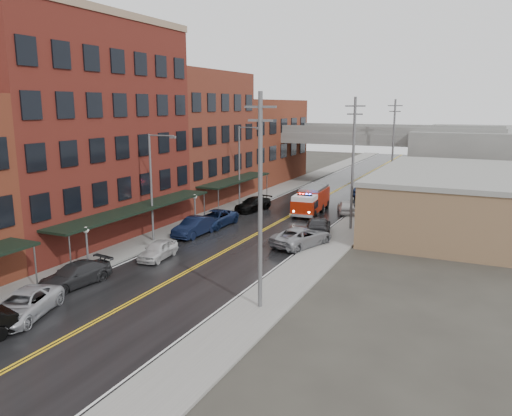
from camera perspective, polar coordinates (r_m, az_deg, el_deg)
The scene contains 31 objects.
road at distance 44.54m, azimuth 0.08°, elevation -2.97°, with size 11.00×160.00×0.02m, color black.
sidewalk_left at distance 47.97m, azimuth -7.85°, elevation -1.94°, with size 3.00×160.00×0.15m, color slate.
sidewalk_right at distance 42.07m, azimuth 9.15°, elevation -3.92°, with size 3.00×160.00×0.15m, color slate.
curb_left at distance 47.12m, azimuth -6.16°, elevation -2.14°, with size 0.30×160.00×0.15m, color gray.
curb_right at distance 42.53m, azimuth 7.01°, elevation -3.69°, with size 0.30×160.00×0.15m, color gray.
brick_building_b at distance 45.00m, azimuth -19.61°, elevation 8.11°, with size 9.00×20.00×18.00m, color #5B1818.
brick_building_c at distance 58.84m, azimuth -7.43°, elevation 7.91°, with size 9.00×15.00×15.00m, color brown.
brick_building_far at distance 74.27m, azimuth -0.10°, elevation 7.62°, with size 9.00×20.00×12.00m, color brown.
tan_building at distance 49.89m, azimuth 22.13°, elevation 0.68°, with size 14.00×22.00×5.00m, color #8D694C.
right_far_block at distance 79.39m, azimuth 24.93°, elevation 5.35°, with size 18.00×30.00×8.00m, color slate.
awning_1 at distance 41.91m, azimuth -13.37°, elevation -0.05°, with size 2.60×18.00×3.09m.
awning_2 at distance 56.43m, azimuth -2.31°, elevation 3.23°, with size 2.60×13.00×3.09m.
globe_lamp_1 at distance 36.24m, azimuth -18.81°, elevation -3.29°, with size 0.44×0.44×3.12m.
globe_lamp_2 at distance 47.02m, azimuth -7.01°, elevation 0.60°, with size 0.44×0.44×3.12m.
street_lamp_1 at distance 41.74m, azimuth -11.64°, elevation 3.04°, with size 2.64×0.22×9.00m.
street_lamp_2 at distance 55.28m, azimuth -1.70°, elevation 5.35°, with size 2.64×0.22×9.00m.
utility_pole_0 at distance 26.92m, azimuth 0.49°, elevation 1.02°, with size 1.80×0.24×12.00m.
utility_pole_1 at distance 45.68m, azimuth 11.03°, elevation 5.22°, with size 1.80×0.24×12.00m.
utility_pole_2 at distance 65.18m, azimuth 15.39°, elevation 6.90°, with size 1.80×0.24×12.00m.
overpass at distance 73.54m, azimuth 10.76°, elevation 7.36°, with size 40.00×10.00×7.50m.
fire_truck at distance 53.05m, azimuth 6.30°, elevation 0.94°, with size 3.35×7.51×2.69m.
parked_car_left_2 at distance 30.11m, azimuth -25.08°, elevation -10.02°, with size 2.39×5.18×1.44m, color #AFB1B7.
parked_car_left_3 at distance 33.96m, azimuth -19.98°, elevation -7.18°, with size 2.01×4.94×1.43m, color #28282B.
parked_car_left_4 at distance 38.05m, azimuth -11.13°, elevation -4.72°, with size 1.61×4.00×1.36m, color silver.
parked_car_left_5 at distance 44.15m, azimuth -7.02°, elevation -2.12°, with size 1.73×4.95×1.63m, color black.
parked_car_left_6 at distance 47.32m, azimuth -4.69°, elevation -1.21°, with size 2.50×5.41×1.50m, color #122146.
parked_car_left_7 at distance 54.09m, azimuth -0.36°, elevation 0.43°, with size 2.03×4.99×1.45m, color black.
parked_car_right_0 at distance 40.71m, azimuth 5.29°, elevation -3.29°, with size 2.65×5.74×1.60m, color gray.
parked_car_right_1 at distance 44.53m, azimuth 7.10°, elevation -2.06°, with size 2.16×5.32×1.54m, color #262628.
parked_car_right_2 at distance 53.59m, azimuth 10.31°, elevation 0.14°, with size 1.73×4.30×1.46m, color silver.
parked_car_right_3 at distance 63.49m, azimuth 12.47°, elevation 1.89°, with size 1.64×4.71×1.55m, color black.
Camera 1 is at (18.20, -9.05, 11.30)m, focal length 35.00 mm.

